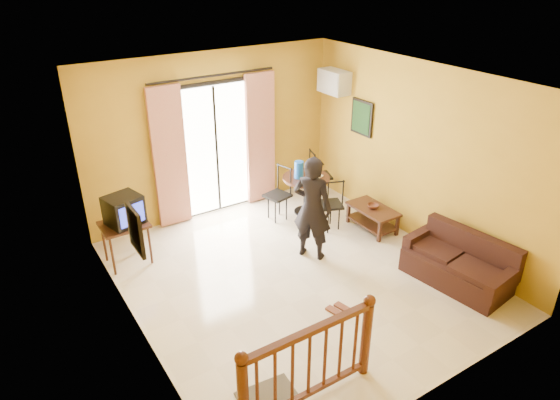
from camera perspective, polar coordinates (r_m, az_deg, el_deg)
ground at (r=7.26m, az=1.85°, el=-8.67°), size 5.00×5.00×0.00m
room_shell at (r=6.43m, az=2.07°, el=3.83°), size 5.00×5.00×5.00m
balcony_door at (r=8.59m, az=-7.27°, el=5.88°), size 2.25×0.14×2.46m
tv_table at (r=7.60m, az=-17.35°, el=-3.10°), size 0.66×0.55×0.66m
television at (r=7.47m, az=-17.42°, el=-1.10°), size 0.56×0.53×0.43m
picture_left at (r=5.48m, az=-16.18°, el=-3.30°), size 0.05×0.42×0.52m
dining_table at (r=8.71m, az=2.99°, el=1.77°), size 0.82×0.82×0.69m
water_jug at (r=8.55m, az=2.18°, el=3.48°), size 0.16×0.16×0.30m
serving_tray at (r=8.63m, az=3.99°, el=2.64°), size 0.33×0.27×0.02m
dining_chairs at (r=8.88m, az=3.29°, el=-1.63°), size 1.61×1.54×0.95m
air_conditioner at (r=8.98m, az=6.17°, el=13.29°), size 0.31×0.60×0.40m
botanical_print at (r=8.71m, az=9.34°, el=9.27°), size 0.05×0.50×0.60m
coffee_table at (r=8.44m, az=10.54°, el=-1.68°), size 0.48×0.87×0.39m
bowl at (r=8.37m, az=10.59°, el=-0.70°), size 0.22×0.22×0.06m
sofa at (r=7.44m, az=19.80°, el=-6.97°), size 0.88×1.61×0.73m
standing_person at (r=7.33m, az=3.70°, el=-0.94°), size 0.65×0.71×1.62m
stair_balustrade at (r=5.19m, az=3.36°, el=-17.74°), size 1.63×0.13×1.04m
doormat at (r=5.61m, az=-1.44°, el=-21.51°), size 0.64×0.46×0.02m
sandals at (r=6.67m, az=6.76°, el=-12.33°), size 0.29×0.27×0.03m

